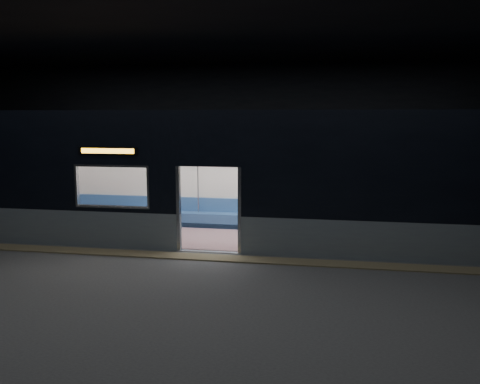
# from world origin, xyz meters

# --- Properties ---
(station_floor) EXTENTS (24.00, 14.00, 0.01)m
(station_floor) POSITION_xyz_m (0.00, 0.00, -0.01)
(station_floor) COLOR #47494C
(station_floor) RESTS_ON ground
(station_envelope) EXTENTS (24.00, 14.00, 5.00)m
(station_envelope) POSITION_xyz_m (0.00, 0.00, 3.66)
(station_envelope) COLOR black
(station_envelope) RESTS_ON station_floor
(tactile_strip) EXTENTS (22.80, 0.50, 0.03)m
(tactile_strip) POSITION_xyz_m (0.00, 0.55, 0.01)
(tactile_strip) COLOR #8C7F59
(tactile_strip) RESTS_ON station_floor
(metro_car) EXTENTS (18.00, 3.04, 3.35)m
(metro_car) POSITION_xyz_m (-0.00, 2.54, 1.85)
(metro_car) COLOR gray
(metro_car) RESTS_ON station_floor
(passenger) EXTENTS (0.36, 0.62, 1.27)m
(passenger) POSITION_xyz_m (4.80, 3.55, 0.76)
(passenger) COLOR black
(passenger) RESTS_ON metro_car
(handbag) EXTENTS (0.28, 0.25, 0.12)m
(handbag) POSITION_xyz_m (4.84, 3.35, 0.65)
(handbag) COLOR black
(handbag) RESTS_ON passenger
(transit_map) EXTENTS (1.09, 0.03, 0.71)m
(transit_map) POSITION_xyz_m (5.00, 3.85, 1.50)
(transit_map) COLOR white
(transit_map) RESTS_ON metro_car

